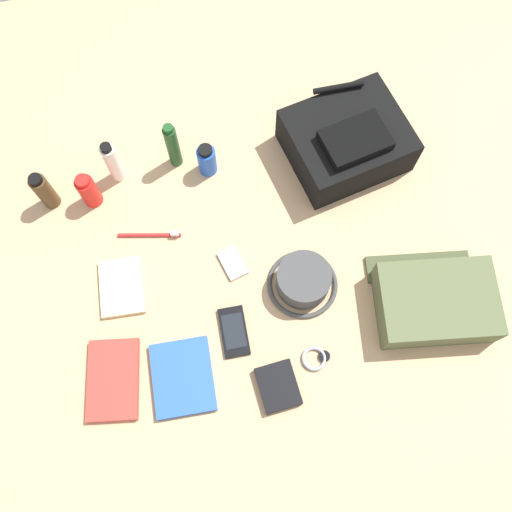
{
  "coord_description": "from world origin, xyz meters",
  "views": [
    {
      "loc": [
        -0.1,
        -0.47,
        1.38
      ],
      "look_at": [
        0.0,
        0.0,
        0.04
      ],
      "focal_mm": 39.26,
      "sensor_mm": 36.0,
      "label": 1
    }
  ],
  "objects": [
    {
      "name": "wristwatch",
      "position": [
        0.09,
        -0.28,
        0.01
      ],
      "size": [
        0.07,
        0.06,
        0.01
      ],
      "color": "#99999E",
      "rests_on": "ground_plane"
    },
    {
      "name": "wallet",
      "position": [
        -0.01,
        -0.33,
        0.01
      ],
      "size": [
        0.1,
        0.12,
        0.02
      ],
      "primitive_type": "cube",
      "rotation": [
        0.0,
        0.0,
        0.07
      ],
      "color": "black",
      "rests_on": "ground_plane"
    },
    {
      "name": "paperback_novel",
      "position": [
        -0.4,
        -0.23,
        0.01
      ],
      "size": [
        0.15,
        0.21,
        0.02
      ],
      "color": "red",
      "rests_on": "ground_plane"
    },
    {
      "name": "toothpaste_tube",
      "position": [
        -0.32,
        0.32,
        0.07
      ],
      "size": [
        0.04,
        0.04,
        0.15
      ],
      "color": "white",
      "rests_on": "ground_plane"
    },
    {
      "name": "shampoo_bottle",
      "position": [
        -0.16,
        0.34,
        0.08
      ],
      "size": [
        0.03,
        0.03,
        0.17
      ],
      "color": "#19471E",
      "rests_on": "ground_plane"
    },
    {
      "name": "media_player",
      "position": [
        -0.06,
        0.0,
        0.01
      ],
      "size": [
        0.07,
        0.09,
        0.01
      ],
      "color": "#B7B7BC",
      "rests_on": "ground_plane"
    },
    {
      "name": "bucket_hat",
      "position": [
        0.1,
        -0.09,
        0.03
      ],
      "size": [
        0.18,
        0.18,
        0.08
      ],
      "color": "#434343",
      "rests_on": "ground_plane"
    },
    {
      "name": "sunscreen_spray",
      "position": [
        -0.39,
        0.26,
        0.06
      ],
      "size": [
        0.05,
        0.05,
        0.12
      ],
      "color": "red",
      "rests_on": "ground_plane"
    },
    {
      "name": "cell_phone",
      "position": [
        -0.09,
        -0.17,
        0.01
      ],
      "size": [
        0.07,
        0.13,
        0.01
      ],
      "color": "black",
      "rests_on": "ground_plane"
    },
    {
      "name": "toiletry_pouch",
      "position": [
        0.41,
        -0.21,
        0.04
      ],
      "size": [
        0.31,
        0.28,
        0.09
      ],
      "color": "#56603D",
      "rests_on": "ground_plane"
    },
    {
      "name": "backpack",
      "position": [
        0.31,
        0.26,
        0.07
      ],
      "size": [
        0.35,
        0.31,
        0.15
      ],
      "color": "black",
      "rests_on": "ground_plane"
    },
    {
      "name": "cologne_bottle",
      "position": [
        -0.5,
        0.28,
        0.06
      ],
      "size": [
        0.04,
        0.04,
        0.14
      ],
      "color": "#473319",
      "rests_on": "ground_plane"
    },
    {
      "name": "ground_plane",
      "position": [
        0.0,
        0.0,
        -0.01
      ],
      "size": [
        2.64,
        2.02,
        0.02
      ],
      "primitive_type": "cube",
      "color": "tan",
      "rests_on": "ground"
    },
    {
      "name": "travel_guidebook",
      "position": [
        -0.24,
        -0.26,
        0.01
      ],
      "size": [
        0.15,
        0.18,
        0.02
      ],
      "color": "blue",
      "rests_on": "ground_plane"
    },
    {
      "name": "notepad",
      "position": [
        -0.35,
        0.0,
        0.01
      ],
      "size": [
        0.12,
        0.16,
        0.02
      ],
      "primitive_type": "cube",
      "rotation": [
        0.0,
        0.0,
        -0.06
      ],
      "color": "beige",
      "rests_on": "ground_plane"
    },
    {
      "name": "toothbrush",
      "position": [
        -0.25,
        0.13,
        0.01
      ],
      "size": [
        0.16,
        0.04,
        0.02
      ],
      "color": "red",
      "rests_on": "ground_plane"
    },
    {
      "name": "deodorant_spray",
      "position": [
        -0.07,
        0.29,
        0.05
      ],
      "size": [
        0.05,
        0.05,
        0.11
      ],
      "color": "blue",
      "rests_on": "ground_plane"
    }
  ]
}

